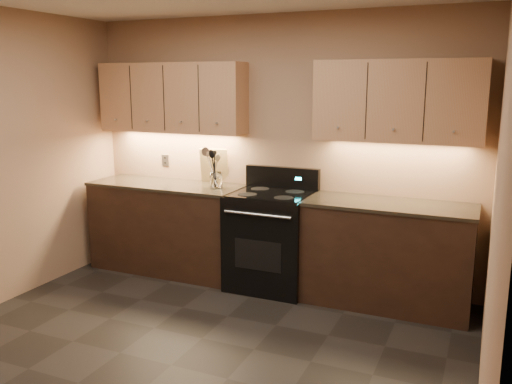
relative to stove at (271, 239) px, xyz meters
The scene contains 16 objects.
floor 1.75m from the stove, 92.72° to the right, with size 4.00×4.00×0.00m, color black.
wall_back 0.88m from the stove, 104.10° to the left, with size 4.00×0.04×2.60m, color #9A7A5B.
wall_right 2.68m from the stove, 41.21° to the right, with size 0.04×4.00×2.60m, color #9A7A5B.
counter_left 1.18m from the stove, behind, with size 1.62×0.62×0.93m.
counter_right 1.10m from the stove, ahead, with size 1.46×0.62×0.93m.
stove is the anchor object (origin of this frame).
upper_cab_left 1.78m from the stove, behind, with size 1.60×0.30×0.70m, color #AD7F56.
upper_cab_right 1.73m from the stove, ahead, with size 1.44×0.30×0.70m, color #AD7F56.
outlet_plate 1.55m from the stove, 167.24° to the left, with size 0.09×0.01×0.12m, color #B2B5BA.
utensil_crock 0.81m from the stove, behind, with size 0.14×0.14×0.15m.
cutting_board 1.02m from the stove, 160.57° to the left, with size 0.29×0.02×0.37m, color tan.
wooden_spoon 0.90m from the stove, behind, with size 0.06×0.06×0.32m, color tan, non-canonical shape.
black_spoon 0.90m from the stove, behind, with size 0.06×0.06×0.36m, color black, non-canonical shape.
black_turner 0.89m from the stove, behind, with size 0.08×0.08×0.36m, color black, non-canonical shape.
steel_spatula 0.89m from the stove, behind, with size 0.08×0.08×0.36m, color silver, non-canonical shape.
steel_skimmer 0.89m from the stove, behind, with size 0.09×0.09×0.39m, color silver, non-canonical shape.
Camera 1 is at (1.95, -2.96, 1.98)m, focal length 38.00 mm.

